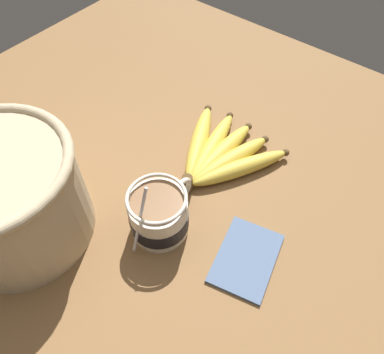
{
  "coord_description": "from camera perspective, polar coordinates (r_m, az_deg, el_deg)",
  "views": [
    {
      "loc": [
        -24.86,
        -27.56,
        60.07
      ],
      "look_at": [
        6.57,
        -2.74,
        7.92
      ],
      "focal_mm": 35.0,
      "sensor_mm": 36.0,
      "label": 1
    }
  ],
  "objects": [
    {
      "name": "table",
      "position": [
        0.69,
        -5.19,
        -5.32
      ],
      "size": [
        124.03,
        124.03,
        3.82
      ],
      "color": "brown",
      "rests_on": "ground"
    },
    {
      "name": "coffee_mug",
      "position": [
        0.62,
        -5.02,
        -5.74
      ],
      "size": [
        14.83,
        9.85,
        13.67
      ],
      "color": "beige",
      "rests_on": "table"
    },
    {
      "name": "banana_bunch",
      "position": [
        0.73,
        4.24,
        3.62
      ],
      "size": [
        21.73,
        22.2,
        4.06
      ],
      "color": "#4C381E",
      "rests_on": "table"
    },
    {
      "name": "woven_basket",
      "position": [
        0.64,
        -26.5,
        -2.79
      ],
      "size": [
        24.43,
        24.43,
        17.72
      ],
      "color": "tan",
      "rests_on": "table"
    },
    {
      "name": "napkin",
      "position": [
        0.62,
        8.25,
        -12.13
      ],
      "size": [
        14.6,
        11.74,
        0.6
      ],
      "color": "slate",
      "rests_on": "table"
    }
  ]
}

